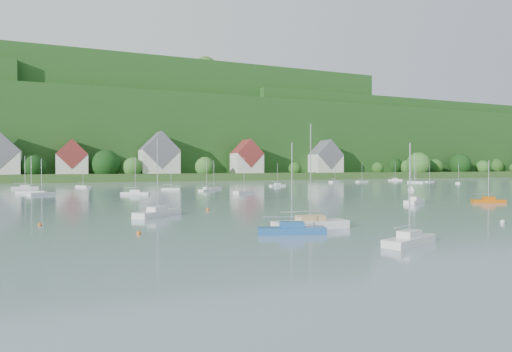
# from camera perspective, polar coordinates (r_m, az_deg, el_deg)

# --- Properties ---
(far_shore_strip) EXTENTS (600.00, 60.00, 3.00)m
(far_shore_strip) POSITION_cam_1_polar(r_m,az_deg,el_deg) (213.58, -13.84, -0.06)
(far_shore_strip) COLOR #2B4E1D
(far_shore_strip) RESTS_ON ground
(forested_ridge) EXTENTS (620.00, 181.22, 69.89)m
(forested_ridge) POSITION_cam_1_polar(r_m,az_deg,el_deg) (281.95, -16.10, 4.56)
(forested_ridge) COLOR #154014
(forested_ridge) RESTS_ON ground
(village_building_0) EXTENTS (14.00, 10.40, 16.00)m
(village_building_0) POSITION_cam_1_polar(r_m,az_deg,el_deg) (198.59, -29.07, 2.05)
(village_building_0) COLOR beige
(village_building_0) RESTS_ON far_shore_strip
(village_building_1) EXTENTS (12.00, 9.36, 14.00)m
(village_building_1) POSITION_cam_1_polar(r_m,az_deg,el_deg) (199.68, -21.85, 1.89)
(village_building_1) COLOR beige
(village_building_1) RESTS_ON far_shore_strip
(village_building_2) EXTENTS (16.00, 11.44, 18.00)m
(village_building_2) POSITION_cam_1_polar(r_m,az_deg,el_deg) (202.70, -11.90, 2.37)
(village_building_2) COLOR beige
(village_building_2) RESTS_ON far_shore_strip
(village_building_3) EXTENTS (13.00, 10.40, 15.50)m
(village_building_3) POSITION_cam_1_polar(r_m,az_deg,el_deg) (212.42, -1.14, 2.11)
(village_building_3) COLOR beige
(village_building_3) RESTS_ON far_shore_strip
(village_building_4) EXTENTS (15.00, 10.40, 16.50)m
(village_building_4) POSITION_cam_1_polar(r_m,az_deg,el_deg) (236.59, 8.63, 2.04)
(village_building_4) COLOR beige
(village_building_4) RESTS_ON far_shore_strip
(near_sailboat_0) EXTENTS (5.86, 3.56, 7.66)m
(near_sailboat_0) POSITION_cam_1_polar(r_m,az_deg,el_deg) (36.93, 18.45, -7.39)
(near_sailboat_0) COLOR silver
(near_sailboat_0) RESTS_ON ground
(near_sailboat_1) EXTENTS (6.12, 3.47, 7.96)m
(near_sailboat_1) POSITION_cam_1_polar(r_m,az_deg,el_deg) (40.53, 4.44, -6.56)
(near_sailboat_1) COLOR #205496
(near_sailboat_1) RESTS_ON ground
(near_sailboat_2) EXTENTS (7.49, 2.50, 9.97)m
(near_sailboat_2) POSITION_cam_1_polar(r_m,az_deg,el_deg) (44.38, 6.75, -5.82)
(near_sailboat_2) COLOR silver
(near_sailboat_2) RESTS_ON ground
(near_sailboat_3) EXTENTS (5.95, 4.60, 8.07)m
(near_sailboat_3) POSITION_cam_1_polar(r_m,az_deg,el_deg) (78.07, 19.00, -2.91)
(near_sailboat_3) COLOR silver
(near_sailboat_3) RESTS_ON ground
(near_sailboat_5) EXTENTS (5.21, 3.65, 6.92)m
(near_sailboat_5) POSITION_cam_1_polar(r_m,az_deg,el_deg) (84.27, 26.83, -2.69)
(near_sailboat_5) COLOR #BF5708
(near_sailboat_5) RESTS_ON ground
(near_sailboat_6) EXTENTS (6.46, 5.83, 9.20)m
(near_sailboat_6) POSITION_cam_1_polar(r_m,az_deg,el_deg) (55.85, -12.09, -4.42)
(near_sailboat_6) COLOR silver
(near_sailboat_6) RESTS_ON ground
(mooring_buoy_0) EXTENTS (0.39, 0.39, 0.39)m
(mooring_buoy_0) POSITION_cam_1_polar(r_m,az_deg,el_deg) (50.67, -25.18, -5.61)
(mooring_buoy_0) COLOR #CB5C1C
(mooring_buoy_0) RESTS_ON ground
(mooring_buoy_1) EXTENTS (0.48, 0.48, 0.48)m
(mooring_buoy_1) POSITION_cam_1_polar(r_m,az_deg,el_deg) (54.41, 28.19, -5.18)
(mooring_buoy_1) COLOR silver
(mooring_buoy_1) RESTS_ON ground
(mooring_buoy_3) EXTENTS (0.46, 0.46, 0.46)m
(mooring_buoy_3) POSITION_cam_1_polar(r_m,az_deg,el_deg) (62.33, -6.01, -4.26)
(mooring_buoy_3) COLOR #CB5C1C
(mooring_buoy_3) RESTS_ON ground
(mooring_buoy_5) EXTENTS (0.41, 0.41, 0.41)m
(mooring_buoy_5) POSITION_cam_1_polar(r_m,az_deg,el_deg) (41.42, -14.30, -7.03)
(mooring_buoy_5) COLOR #CB5C1C
(mooring_buoy_5) RESTS_ON ground
(far_sailboat_cluster) EXTENTS (185.70, 72.63, 8.71)m
(far_sailboat_cluster) POSITION_cam_1_polar(r_m,az_deg,el_deg) (132.41, -6.22, -1.24)
(far_sailboat_cluster) COLOR silver
(far_sailboat_cluster) RESTS_ON ground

